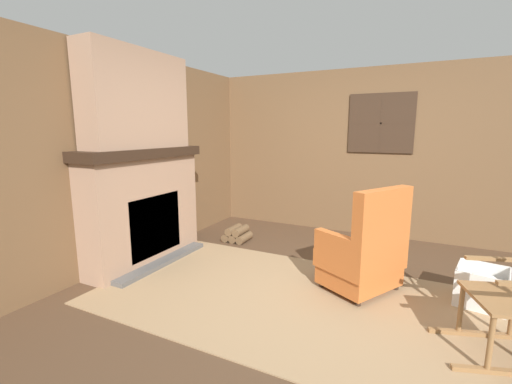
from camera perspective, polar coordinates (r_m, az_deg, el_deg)
name	(u,v)px	position (r m, az deg, el deg)	size (l,w,h in m)	color
ground_plane	(318,299)	(3.46, 10.27, -17.08)	(14.00, 14.00, 0.00)	#4C3523
wood_panel_wall_left	(127,159)	(4.37, -20.64, 5.13)	(0.06, 5.28, 2.48)	brown
wood_panel_wall_back	(366,152)	(5.41, 17.89, 6.29)	(5.28, 0.09, 2.48)	brown
fireplace_hearth	(144,207)	(4.29, -18.10, -2.34)	(0.58, 1.66, 1.37)	#9E7A60
chimney_breast	(137,100)	(4.21, -19.17, 14.28)	(0.33, 1.37, 1.08)	#9E7A60
area_rug	(292,299)	(3.40, 6.06, -17.34)	(3.70, 2.03, 0.01)	#997A56
armchair	(364,254)	(3.56, 17.60, -9.89)	(0.86, 0.91, 1.06)	#C6662D
rocking_chair	(512,301)	(3.03, 36.88, -14.38)	(0.91, 0.70, 1.22)	olive
firewood_stack	(237,234)	(4.99, -3.16, -7.03)	(0.35, 0.33, 0.22)	brown
laundry_basket	(481,287)	(3.82, 33.45, -13.03)	(0.47, 0.46, 0.35)	white
oil_lamp_vase	(103,142)	(3.91, -24.14, 7.64)	(0.11, 0.11, 0.25)	#99B29E
storage_case	(172,142)	(4.67, -13.84, 8.17)	(0.14, 0.22, 0.12)	gray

